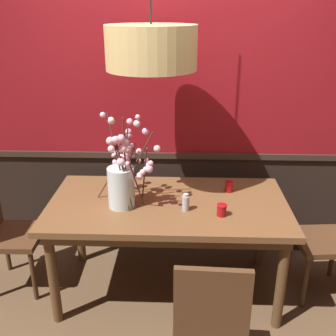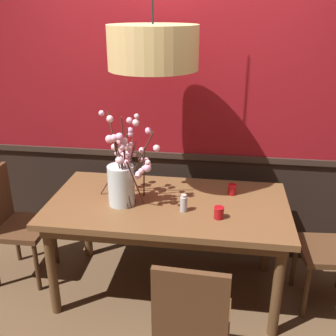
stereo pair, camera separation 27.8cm
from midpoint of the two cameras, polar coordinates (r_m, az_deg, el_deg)
name	(u,v)px [view 1 (the left image)]	position (r m, az deg, el deg)	size (l,w,h in m)	color
ground_plane	(168,288)	(3.35, -2.48, -16.87)	(24.00, 24.00, 0.00)	brown
back_wall	(171,90)	(3.30, -2.03, 11.06)	(4.88, 0.14, 2.97)	black
dining_table	(168,212)	(2.96, -2.70, -6.43)	(1.74, 0.92, 0.78)	brown
chair_near_side_right	(210,320)	(2.32, 2.37, -21.05)	(0.42, 0.45, 0.94)	#4C301C
chair_far_side_left	(147,182)	(3.82, -5.14, -2.10)	(0.44, 0.44, 0.98)	#4C301C
chair_head_west_end	(4,228)	(3.41, -24.60, -7.85)	(0.42, 0.43, 0.93)	#4C301C
chair_head_east_end	(335,234)	(3.24, 20.51, -8.87)	(0.46, 0.45, 0.92)	#4C301C
chair_far_side_right	(195,185)	(3.81, 1.84, -2.52)	(0.44, 0.43, 0.94)	#4C301C
vase_with_blossoms	(123,179)	(2.83, -9.24, -1.65)	(0.48, 0.44, 0.71)	silver
candle_holder_nearer_center	(229,187)	(3.08, 6.17, -2.71)	(0.07, 0.07, 0.08)	#9E0F14
candle_holder_nearer_edge	(222,210)	(2.73, 4.79, -6.06)	(0.07, 0.07, 0.08)	#9E0F14
condiment_bottle	(186,203)	(2.78, -0.32, -5.03)	(0.05, 0.05, 0.13)	#ADADB2
pendant_lamp	(151,48)	(2.72, -5.47, 16.73)	(0.60, 0.60, 1.26)	tan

